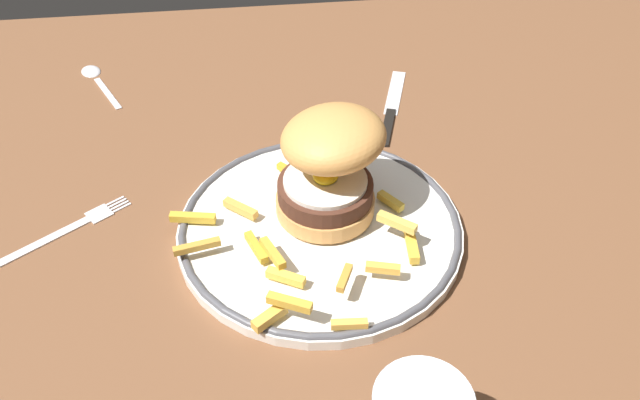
% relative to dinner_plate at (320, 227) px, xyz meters
% --- Properties ---
extents(ground_plane, '(1.36, 1.07, 0.04)m').
position_rel_dinner_plate_xyz_m(ground_plane, '(-0.03, 0.02, -0.03)').
color(ground_plane, brown).
extents(dinner_plate, '(0.29, 0.29, 0.02)m').
position_rel_dinner_plate_xyz_m(dinner_plate, '(0.00, 0.00, 0.00)').
color(dinner_plate, white).
rests_on(dinner_plate, ground_plane).
extents(burger, '(0.14, 0.13, 0.11)m').
position_rel_dinner_plate_xyz_m(burger, '(0.01, 0.02, 0.06)').
color(burger, '#D79650').
rests_on(burger, dinner_plate).
extents(fries_pile, '(0.24, 0.24, 0.03)m').
position_rel_dinner_plate_xyz_m(fries_pile, '(-0.02, -0.04, 0.02)').
color(fries_pile, gold).
rests_on(fries_pile, dinner_plate).
extents(fork, '(0.13, 0.09, 0.00)m').
position_rel_dinner_plate_xyz_m(fork, '(-0.26, 0.04, -0.01)').
color(fork, silver).
rests_on(fork, ground_plane).
extents(knife, '(0.07, 0.18, 0.01)m').
position_rel_dinner_plate_xyz_m(knife, '(0.12, 0.21, -0.01)').
color(knife, black).
rests_on(knife, ground_plane).
extents(spoon, '(0.07, 0.13, 0.01)m').
position_rel_dinner_plate_xyz_m(spoon, '(-0.28, 0.35, -0.00)').
color(spoon, silver).
rests_on(spoon, ground_plane).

